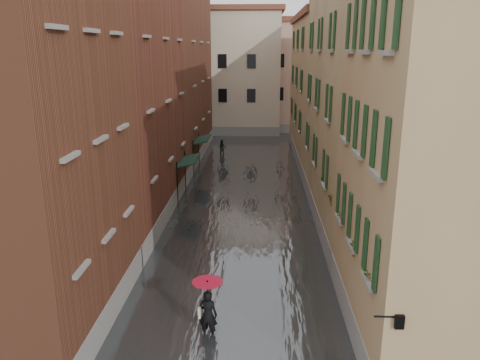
# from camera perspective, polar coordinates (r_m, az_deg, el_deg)

# --- Properties ---
(ground) EXTENTS (120.00, 120.00, 0.00)m
(ground) POSITION_cam_1_polar(r_m,az_deg,el_deg) (18.53, -0.88, -14.30)
(ground) COLOR #505052
(ground) RESTS_ON ground
(floodwater) EXTENTS (10.00, 60.00, 0.20)m
(floodwater) POSITION_cam_1_polar(r_m,az_deg,el_deg) (30.44, 0.54, -1.79)
(floodwater) COLOR #44484B
(floodwater) RESTS_ON ground
(building_left_near) EXTENTS (6.00, 8.00, 13.00)m
(building_left_near) POSITION_cam_1_polar(r_m,az_deg,el_deg) (16.36, -26.81, 4.26)
(building_left_near) COLOR brown
(building_left_near) RESTS_ON ground
(building_left_mid) EXTENTS (6.00, 14.00, 12.50)m
(building_left_mid) POSITION_cam_1_polar(r_m,az_deg,el_deg) (26.42, -15.27, 8.63)
(building_left_mid) COLOR brown
(building_left_mid) RESTS_ON ground
(building_left_far) EXTENTS (6.00, 16.00, 14.00)m
(building_left_far) POSITION_cam_1_polar(r_m,az_deg,el_deg) (40.86, -8.98, 12.38)
(building_left_far) COLOR brown
(building_left_far) RESTS_ON ground
(building_right_near) EXTENTS (6.00, 8.00, 11.50)m
(building_right_near) POSITION_cam_1_polar(r_m,az_deg,el_deg) (15.65, 25.06, 1.20)
(building_right_near) COLOR #9C7950
(building_right_near) RESTS_ON ground
(building_right_mid) EXTENTS (6.00, 14.00, 13.00)m
(building_right_mid) POSITION_cam_1_polar(r_m,az_deg,el_deg) (25.87, 16.15, 8.98)
(building_right_mid) COLOR tan
(building_right_mid) RESTS_ON ground
(building_right_far) EXTENTS (6.00, 16.00, 11.50)m
(building_right_far) POSITION_cam_1_polar(r_m,az_deg,el_deg) (40.61, 11.20, 10.49)
(building_right_far) COLOR #9C7950
(building_right_far) RESTS_ON ground
(building_end_cream) EXTENTS (12.00, 9.00, 13.00)m
(building_end_cream) POSITION_cam_1_polar(r_m,az_deg,el_deg) (54.22, -1.76, 12.83)
(building_end_cream) COLOR beige
(building_end_cream) RESTS_ON ground
(building_end_pink) EXTENTS (10.00, 9.00, 12.00)m
(building_end_pink) POSITION_cam_1_polar(r_m,az_deg,el_deg) (56.33, 7.78, 12.29)
(building_end_pink) COLOR tan
(building_end_pink) RESTS_ON ground
(awning_near) EXTENTS (1.09, 3.08, 2.80)m
(awning_near) POSITION_cam_1_polar(r_m,az_deg,el_deg) (29.36, -6.32, 2.25)
(awning_near) COLOR #142F23
(awning_near) RESTS_ON ground
(awning_far) EXTENTS (1.09, 3.29, 2.80)m
(awning_far) POSITION_cam_1_polar(r_m,az_deg,el_deg) (36.12, -4.66, 4.85)
(awning_far) COLOR #142F23
(awning_far) RESTS_ON ground
(wall_lantern) EXTENTS (0.71, 0.22, 0.35)m
(wall_lantern) POSITION_cam_1_polar(r_m,az_deg,el_deg) (12.28, 18.71, -15.91)
(wall_lantern) COLOR black
(wall_lantern) RESTS_ON ground
(window_planters) EXTENTS (0.59, 10.58, 0.84)m
(window_planters) POSITION_cam_1_polar(r_m,az_deg,el_deg) (17.71, 12.61, -3.67)
(window_planters) COLOR brown
(window_planters) RESTS_ON ground
(pedestrian_main) EXTENTS (1.02, 1.02, 2.06)m
(pedestrian_main) POSITION_cam_1_polar(r_m,az_deg,el_deg) (15.78, -3.96, -14.79)
(pedestrian_main) COLOR black
(pedestrian_main) RESTS_ON ground
(pedestrian_far) EXTENTS (0.71, 0.56, 1.43)m
(pedestrian_far) POSITION_cam_1_polar(r_m,az_deg,el_deg) (41.80, -2.16, 3.94)
(pedestrian_far) COLOR black
(pedestrian_far) RESTS_ON ground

